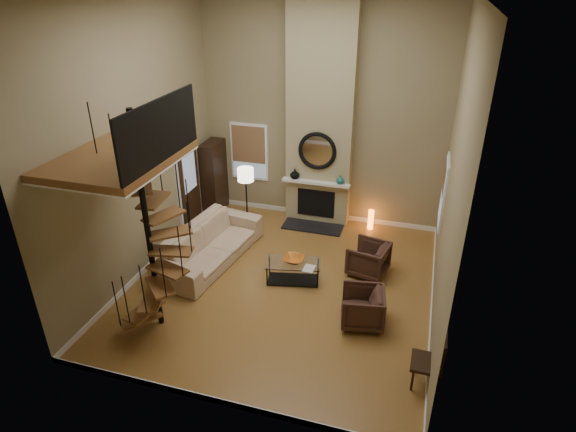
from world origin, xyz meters
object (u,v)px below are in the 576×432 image
(floor_lamp, at_px, (246,180))
(side_chair, at_px, (434,360))
(armchair_near, at_px, (371,260))
(hutch, at_px, (214,177))
(coffee_table, at_px, (293,269))
(sofa, at_px, (210,244))
(armchair_far, at_px, (366,308))
(accent_lamp, at_px, (371,220))

(floor_lamp, xyz_separation_m, side_chair, (4.51, -3.82, -0.89))
(armchair_near, xyz_separation_m, floor_lamp, (-3.18, 0.96, 1.06))
(hutch, relative_size, armchair_near, 2.43)
(coffee_table, bearing_deg, hutch, 137.90)
(hutch, bearing_deg, side_chair, -39.53)
(coffee_table, xyz_separation_m, side_chair, (2.86, -2.13, 0.24))
(sofa, height_order, armchair_far, sofa)
(hutch, height_order, sofa, hutch)
(accent_lamp, bearing_deg, floor_lamp, -159.63)
(sofa, height_order, accent_lamp, sofa)
(coffee_table, bearing_deg, armchair_near, 25.48)
(armchair_near, xyz_separation_m, armchair_far, (0.14, -1.65, 0.00))
(coffee_table, height_order, side_chair, side_chair)
(armchair_near, xyz_separation_m, coffee_table, (-1.52, -0.73, -0.07))
(floor_lamp, bearing_deg, sofa, -104.43)
(armchair_far, xyz_separation_m, floor_lamp, (-3.32, 2.61, 1.06))
(sofa, height_order, armchair_near, sofa)
(armchair_far, bearing_deg, sofa, -117.77)
(armchair_far, xyz_separation_m, side_chair, (1.19, -1.20, 0.17))
(armchair_near, bearing_deg, side_chair, 37.09)
(sofa, bearing_deg, hutch, 29.20)
(coffee_table, xyz_separation_m, accent_lamp, (1.23, 2.76, -0.03))
(sofa, relative_size, armchair_near, 3.70)
(armchair_far, bearing_deg, armchair_near, 175.45)
(sofa, height_order, coffee_table, sofa)
(armchair_far, distance_m, accent_lamp, 3.71)
(side_chair, bearing_deg, hutch, 140.47)
(armchair_near, height_order, floor_lamp, floor_lamp)
(floor_lamp, height_order, side_chair, floor_lamp)
(armchair_near, height_order, coffee_table, armchair_near)
(accent_lamp, distance_m, side_chair, 5.16)
(sofa, xyz_separation_m, floor_lamp, (0.36, 1.40, 1.02))
(sofa, bearing_deg, armchair_near, -75.10)
(coffee_table, bearing_deg, accent_lamp, 65.96)
(armchair_near, distance_m, side_chair, 3.16)
(sofa, relative_size, armchair_far, 3.76)
(sofa, bearing_deg, armchair_far, -100.41)
(sofa, distance_m, side_chair, 5.44)
(side_chair, bearing_deg, floor_lamp, 139.77)
(floor_lamp, relative_size, accent_lamp, 3.33)
(armchair_far, bearing_deg, side_chair, 35.29)
(accent_lamp, bearing_deg, armchair_near, -81.82)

